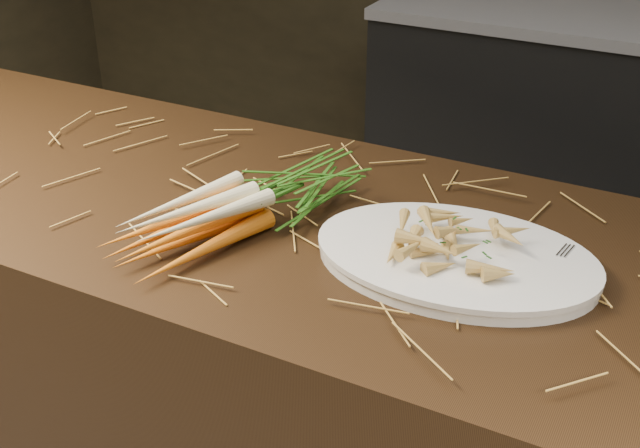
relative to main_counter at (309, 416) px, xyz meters
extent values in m
cube|color=black|center=(0.00, 0.00, 0.00)|extent=(2.40, 0.70, 0.90)
cube|color=black|center=(0.30, 1.88, -0.05)|extent=(1.80, 0.60, 0.80)
cone|color=#E16603|center=(-0.17, -0.15, 0.47)|extent=(0.12, 0.27, 0.04)
cone|color=#E16603|center=(-0.12, -0.17, 0.47)|extent=(0.14, 0.27, 0.04)
cone|color=#E16603|center=(-0.08, -0.19, 0.47)|extent=(0.11, 0.28, 0.04)
cone|color=#E16603|center=(-0.15, -0.17, 0.50)|extent=(0.14, 0.27, 0.04)
cone|color=#E16603|center=(-0.11, -0.19, 0.50)|extent=(0.12, 0.27, 0.04)
cone|color=beige|center=(-0.15, -0.15, 0.52)|extent=(0.09, 0.26, 0.04)
cone|color=beige|center=(-0.12, -0.17, 0.52)|extent=(0.13, 0.25, 0.04)
cone|color=beige|center=(-0.08, -0.17, 0.52)|extent=(0.11, 0.25, 0.04)
ellipsoid|color=#337014|center=(-0.04, 0.05, 0.50)|extent=(0.24, 0.28, 0.09)
cube|color=silver|center=(0.43, -0.03, 0.48)|extent=(0.04, 0.17, 0.00)
camera|label=1|loc=(0.58, -1.06, 1.12)|focal=45.00mm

